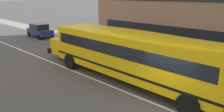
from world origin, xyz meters
name	(u,v)px	position (x,y,z in m)	size (l,w,h in m)	color
ground_plane	(164,108)	(0.00, 0.00, 0.00)	(400.00, 400.00, 0.00)	#4C4C4F
sidewalk_far	(221,71)	(0.00, 7.36, 0.01)	(120.00, 3.00, 0.01)	gray
lane_centreline	(164,108)	(0.00, 0.00, 0.00)	(110.00, 0.16, 0.01)	silver
school_bus	(127,51)	(-3.62, 1.47, 1.85)	(13.94, 3.43, 3.11)	yellow
parked_car_dark_blue_far_corner	(40,30)	(-20.64, 4.54, 0.84)	(3.94, 1.96, 1.64)	navy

